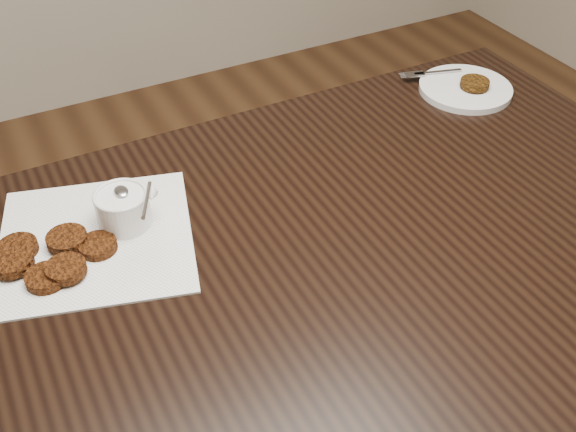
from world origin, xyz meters
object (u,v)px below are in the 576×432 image
object	(u,v)px
table	(302,429)
napkin	(96,239)
sauce_ramekin	(120,193)
plate_with_patty	(466,86)

from	to	relation	value
table	napkin	bearing A→B (deg)	137.57
napkin	sauce_ramekin	distance (m)	0.08
sauce_ramekin	plate_with_patty	xyz separation A→B (m)	(0.73, 0.08, -0.05)
sauce_ramekin	napkin	bearing A→B (deg)	-164.27
sauce_ramekin	plate_with_patty	distance (m)	0.74
napkin	plate_with_patty	size ratio (longest dim) A/B	1.54
sauce_ramekin	plate_with_patty	world-z (taller)	sauce_ramekin
napkin	plate_with_patty	world-z (taller)	plate_with_patty
table	sauce_ramekin	bearing A→B (deg)	129.01
napkin	sauce_ramekin	size ratio (longest dim) A/B	2.45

